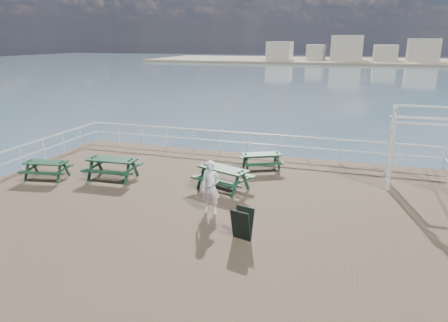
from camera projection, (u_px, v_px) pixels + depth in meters
ground at (199, 209)px, 13.87m from camera, size 18.00×14.00×0.30m
sea_backdrop at (379, 58)px, 132.54m from camera, size 300.00×300.00×9.20m
railing at (220, 161)px, 15.93m from camera, size 17.77×13.76×1.10m
picnic_table_a at (46, 166)px, 16.36m from camera, size 1.89×1.62×0.82m
picnic_table_b at (223, 174)px, 15.20m from camera, size 2.37×2.14×0.95m
picnic_table_c at (261, 158)px, 17.50m from camera, size 2.12×1.97×0.82m
picnic_table_d at (112, 164)px, 16.32m from camera, size 2.07×1.70×0.97m
trellis_arbor at (424, 152)px, 15.12m from camera, size 2.58×1.40×3.19m
sandwich_board at (242, 224)px, 11.37m from camera, size 0.66×0.55×0.95m
person at (211, 187)px, 13.01m from camera, size 0.66×0.45×1.78m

